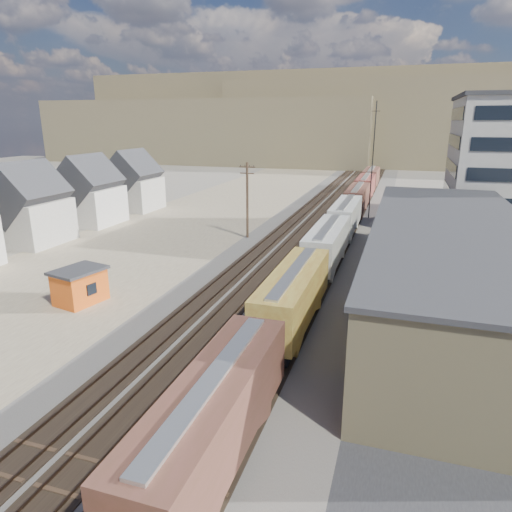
% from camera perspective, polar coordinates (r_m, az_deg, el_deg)
% --- Properties ---
extents(ground, '(300.00, 300.00, 0.00)m').
position_cam_1_polar(ground, '(23.54, -16.02, -24.45)').
color(ground, '#6B6356').
rests_on(ground, ground).
extents(ballast_bed, '(18.00, 200.00, 0.06)m').
position_cam_1_polar(ballast_bed, '(66.96, 8.08, 3.37)').
color(ballast_bed, '#4C4742').
rests_on(ballast_bed, ground).
extents(dirt_yard, '(24.00, 180.00, 0.03)m').
position_cam_1_polar(dirt_yard, '(64.27, -11.41, 2.63)').
color(dirt_yard, '#766751').
rests_on(dirt_yard, ground).
extents(asphalt_lot, '(26.00, 120.00, 0.04)m').
position_cam_1_polar(asphalt_lot, '(52.80, 29.21, -2.28)').
color(asphalt_lot, '#232326').
rests_on(asphalt_lot, ground).
extents(rail_tracks, '(11.40, 200.00, 0.24)m').
position_cam_1_polar(rail_tracks, '(67.03, 7.62, 3.48)').
color(rail_tracks, black).
rests_on(rail_tracks, ground).
extents(freight_train, '(3.00, 119.74, 4.46)m').
position_cam_1_polar(freight_train, '(55.59, 10.14, 3.46)').
color(freight_train, black).
rests_on(freight_train, ground).
extents(warehouse, '(12.40, 40.40, 7.25)m').
position_cam_1_polar(warehouse, '(41.19, 22.87, -1.02)').
color(warehouse, tan).
rests_on(warehouse, ground).
extents(utility_pole_north, '(2.20, 0.32, 10.00)m').
position_cam_1_polar(utility_pole_north, '(60.35, -1.09, 7.18)').
color(utility_pole_north, '#382619').
rests_on(utility_pole_north, ground).
extents(radio_mast, '(1.20, 0.16, 18.00)m').
position_cam_1_polar(radio_mast, '(74.72, 14.37, 11.46)').
color(radio_mast, black).
rests_on(radio_mast, ground).
extents(hills_north, '(265.00, 80.00, 32.00)m').
position_cam_1_polar(hills_north, '(182.54, 15.07, 15.76)').
color(hills_north, brown).
rests_on(hills_north, ground).
extents(maintenance_shed, '(4.05, 4.79, 3.08)m').
position_cam_1_polar(maintenance_shed, '(42.07, -21.16, -3.46)').
color(maintenance_shed, '#CF5113').
rests_on(maintenance_shed, ground).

